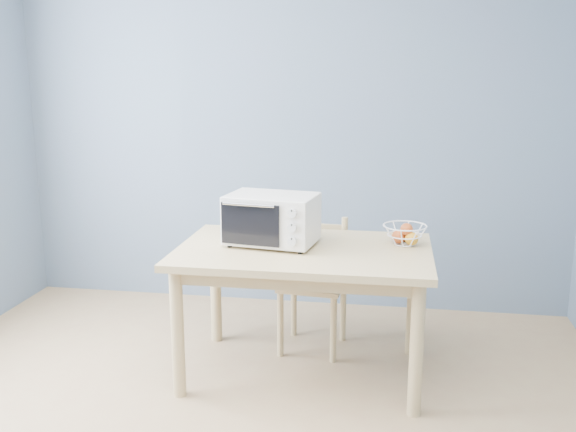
% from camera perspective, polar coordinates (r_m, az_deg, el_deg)
% --- Properties ---
extents(room, '(4.01, 4.51, 2.61)m').
position_cam_1_polar(room, '(2.46, -8.20, 3.05)').
color(room, '#A2865A').
rests_on(room, ground).
extents(dining_table, '(1.40, 0.90, 0.75)m').
position_cam_1_polar(dining_table, '(3.59, 1.42, -4.42)').
color(dining_table, tan).
rests_on(dining_table, ground).
extents(toaster_oven, '(0.53, 0.41, 0.29)m').
position_cam_1_polar(toaster_oven, '(3.60, -1.75, -0.20)').
color(toaster_oven, silver).
rests_on(toaster_oven, dining_table).
extents(fruit_basket, '(0.29, 0.29, 0.13)m').
position_cam_1_polar(fruit_basket, '(3.67, 10.37, -1.57)').
color(fruit_basket, white).
rests_on(fruit_basket, dining_table).
extents(dining_chair, '(0.42, 0.42, 0.82)m').
position_cam_1_polar(dining_chair, '(4.03, 2.35, -6.14)').
color(dining_chair, tan).
rests_on(dining_chair, ground).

